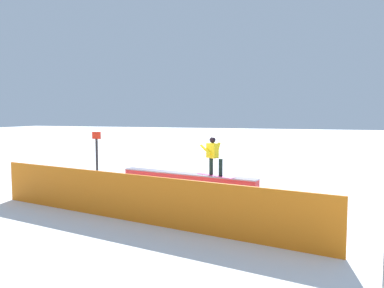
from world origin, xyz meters
name	(u,v)px	position (x,y,z in m)	size (l,w,h in m)	color
ground_plane	(187,192)	(0.00, 0.00, 0.00)	(120.00, 120.00, 0.00)	white
grind_box	(187,184)	(0.00, 0.00, 0.32)	(5.49, 1.50, 0.71)	red
snowboarder	(213,155)	(-1.07, 0.17, 1.45)	(1.53, 0.97, 1.37)	#CB328E
safety_fence	(136,198)	(0.00, 4.04, 0.64)	(10.54, 0.06, 1.29)	orange
trail_marker	(97,156)	(4.17, -0.50, 1.15)	(0.40, 0.10, 2.16)	#262628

